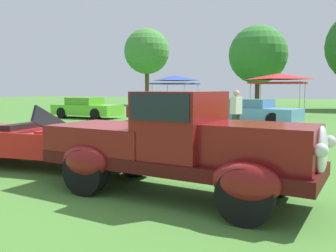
% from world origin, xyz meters
% --- Properties ---
extents(ground_plane, '(120.00, 120.00, 0.00)m').
position_xyz_m(ground_plane, '(0.00, 0.00, 0.00)').
color(ground_plane, '#42752D').
extents(feature_pickup_truck, '(4.69, 2.04, 1.70)m').
position_xyz_m(feature_pickup_truck, '(0.48, -0.11, 0.87)').
color(feature_pickup_truck, '#400B0B').
rests_on(feature_pickup_truck, ground_plane).
extents(neighbor_convertible, '(4.81, 2.32, 1.40)m').
position_xyz_m(neighbor_convertible, '(-3.15, 0.69, 0.58)').
color(neighbor_convertible, red).
rests_on(neighbor_convertible, ground_plane).
extents(show_car_lime, '(4.12, 1.75, 1.22)m').
position_xyz_m(show_car_lime, '(-10.92, 11.81, 0.60)').
color(show_car_lime, '#60C62D').
rests_on(show_car_lime, ground_plane).
extents(show_car_burgundy, '(4.39, 2.28, 1.22)m').
position_xyz_m(show_car_burgundy, '(-5.53, 11.65, 0.60)').
color(show_car_burgundy, maroon).
rests_on(show_car_burgundy, ground_plane).
extents(show_car_skyblue, '(4.77, 2.70, 1.22)m').
position_xyz_m(show_car_skyblue, '(-1.28, 12.82, 0.60)').
color(show_car_skyblue, '#669EDB').
rests_on(show_car_skyblue, ground_plane).
extents(spectator_between_cars, '(0.35, 0.45, 1.69)m').
position_xyz_m(spectator_between_cars, '(-0.52, 7.04, 0.91)').
color(spectator_between_cars, '#383838').
rests_on(spectator_between_cars, ground_plane).
extents(canopy_tent_left_field, '(2.83, 2.83, 2.71)m').
position_xyz_m(canopy_tent_left_field, '(-8.47, 19.12, 2.42)').
color(canopy_tent_left_field, '#B7B7BC').
rests_on(canopy_tent_left_field, ground_plane).
extents(canopy_tent_center_field, '(3.23, 3.23, 2.71)m').
position_xyz_m(canopy_tent_center_field, '(-1.01, 18.63, 2.42)').
color(canopy_tent_center_field, '#B7B7BC').
rests_on(canopy_tent_center_field, ground_plane).
extents(treeline_far_left, '(4.78, 4.78, 8.06)m').
position_xyz_m(treeline_far_left, '(-16.30, 28.75, 5.64)').
color(treeline_far_left, brown).
rests_on(treeline_far_left, ground_plane).
extents(treeline_mid_left, '(5.75, 5.75, 7.96)m').
position_xyz_m(treeline_mid_left, '(-5.15, 31.32, 5.07)').
color(treeline_mid_left, '#47331E').
rests_on(treeline_mid_left, ground_plane).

